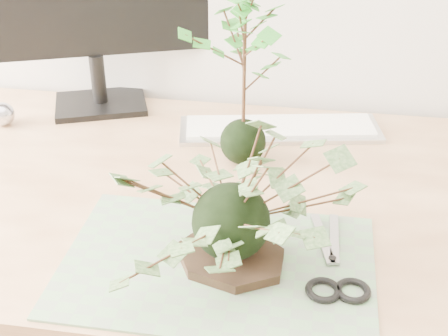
{
  "coord_description": "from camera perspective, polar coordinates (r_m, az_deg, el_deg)",
  "views": [
    {
      "loc": [
        0.13,
        0.36,
        1.31
      ],
      "look_at": [
        0.0,
        1.14,
        0.84
      ],
      "focal_mm": 50.0,
      "sensor_mm": 36.0,
      "label": 1
    }
  ],
  "objects": [
    {
      "name": "keyboard",
      "position": [
        1.25,
        5.13,
        3.63
      ],
      "size": [
        0.41,
        0.19,
        0.02
      ],
      "rotation": [
        0.0,
        0.0,
        0.19
      ],
      "color": "beige",
      "rests_on": "desk"
    },
    {
      "name": "foil_ball",
      "position": [
        1.34,
        -19.59,
        4.66
      ],
      "size": [
        0.05,
        0.05,
        0.05
      ],
      "primitive_type": "sphere",
      "color": "silver",
      "rests_on": "desk"
    },
    {
      "name": "scissors",
      "position": [
        0.88,
        9.93,
        -9.84
      ],
      "size": [
        0.09,
        0.2,
        0.01
      ],
      "rotation": [
        0.0,
        0.0,
        0.13
      ],
      "color": "gray",
      "rests_on": "cutting_mat"
    },
    {
      "name": "stone_dish",
      "position": [
        0.89,
        0.62,
        -8.15
      ],
      "size": [
        0.21,
        0.21,
        0.01
      ],
      "primitive_type": "cylinder",
      "rotation": [
        0.0,
        0.0,
        -0.29
      ],
      "color": "black",
      "rests_on": "cutting_mat"
    },
    {
      "name": "desk",
      "position": [
        1.1,
        4.9,
        -6.43
      ],
      "size": [
        1.6,
        0.7,
        0.74
      ],
      "color": "tan",
      "rests_on": "ground_plane"
    },
    {
      "name": "ivy_kokedama",
      "position": [
        0.83,
        0.67,
        -2.05
      ],
      "size": [
        0.39,
        0.39,
        0.22
      ],
      "rotation": [
        0.0,
        0.0,
        0.36
      ],
      "color": "black",
      "rests_on": "stone_dish"
    },
    {
      "name": "cutting_mat",
      "position": [
        0.89,
        -0.6,
        -8.83
      ],
      "size": [
        0.44,
        0.29,
        0.0
      ],
      "primitive_type": "cube",
      "rotation": [
        0.0,
        0.0,
        -0.0
      ],
      "color": "gray",
      "rests_on": "desk"
    },
    {
      "name": "maple_kokedama",
      "position": [
        1.04,
        1.92,
        12.22
      ],
      "size": [
        0.22,
        0.22,
        0.35
      ],
      "rotation": [
        0.0,
        0.0,
        -0.24
      ],
      "color": "black",
      "rests_on": "desk"
    }
  ]
}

